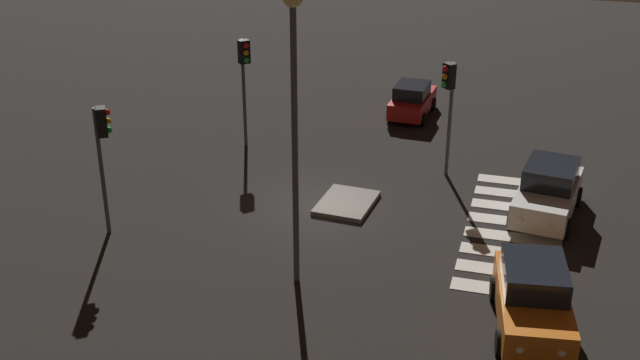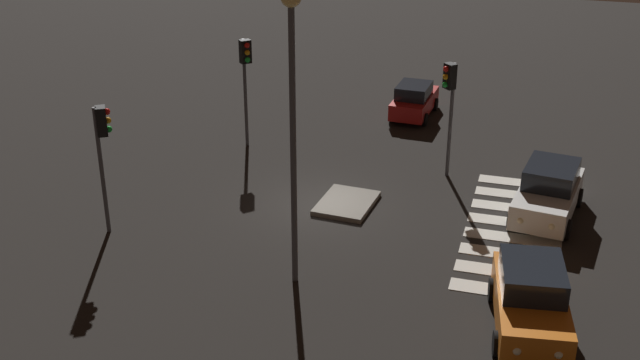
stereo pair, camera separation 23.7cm
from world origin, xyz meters
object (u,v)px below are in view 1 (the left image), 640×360
traffic_light_west (102,139)px  street_lamp (294,95)px  car_orange (533,298)px  traffic_light_north (244,67)px  car_white (548,191)px  traffic_island (347,203)px  car_red (412,100)px  traffic_light_east (449,92)px

traffic_light_west → street_lamp: street_lamp is taller
car_orange → traffic_light_north: size_ratio=0.97×
traffic_light_north → street_lamp: bearing=-16.1°
car_white → street_lamp: street_lamp is taller
traffic_island → traffic_light_north: (4.38, 5.49, 3.41)m
street_lamp → traffic_light_north: bearing=28.4°
car_red → traffic_light_east: size_ratio=0.83×
traffic_light_west → traffic_light_north: 8.67m
street_lamp → traffic_light_east: bearing=-19.4°
car_orange → car_white: car_white is taller
car_red → car_white: 10.94m
traffic_light_east → traffic_light_north: bearing=-49.8°
traffic_island → car_orange: (-5.93, -6.71, 0.83)m
traffic_light_north → car_orange: bearing=5.3°
traffic_light_north → street_lamp: (-9.78, -5.29, 2.41)m
traffic_light_north → traffic_light_east: traffic_light_north is taller
traffic_island → car_white: 7.09m
traffic_island → traffic_light_north: traffic_light_north is taller
car_orange → traffic_light_west: 14.15m
traffic_light_west → car_orange: bearing=-39.6°
car_white → traffic_light_east: (2.44, 3.95, 2.51)m
traffic_island → car_orange: size_ratio=0.58×
traffic_light_west → traffic_light_north: traffic_light_north is taller
car_orange → traffic_light_east: size_ratio=0.99×
car_red → car_orange: (-16.02, -6.11, 0.13)m
street_lamp → traffic_island: bearing=-2.0°
car_red → traffic_light_west: bearing=154.6°
car_white → traffic_light_west: 15.21m
car_red → traffic_light_north: (-5.71, 6.08, 2.71)m
car_red → car_orange: bearing=-156.0°
traffic_light_east → car_white: bearing=103.7°
traffic_light_west → car_white: bearing=-11.5°
traffic_island → car_red: size_ratio=0.69×
car_orange → street_lamp: 8.53m
car_red → traffic_light_north: 8.77m
car_orange → traffic_light_west: size_ratio=1.01×
traffic_island → traffic_light_west: traffic_light_west is taller
traffic_island → traffic_light_north: bearing=51.4°
traffic_light_west → street_lamp: (-1.26, -6.92, 2.54)m
traffic_light_west → traffic_light_north: size_ratio=0.96×
traffic_light_north → traffic_light_east: 8.51m
traffic_light_north → traffic_light_east: size_ratio=1.02×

